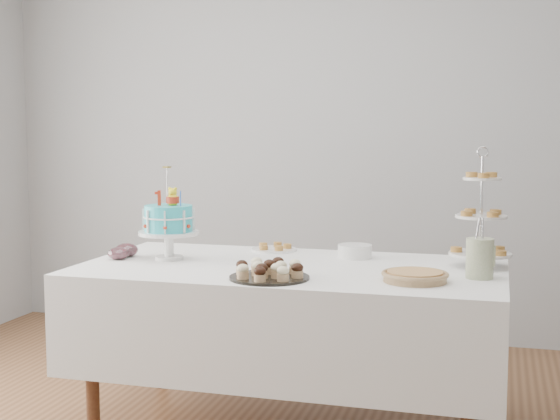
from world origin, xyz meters
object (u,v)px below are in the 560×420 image
(jam_bowl_b, at_px, (126,250))
(pastry_plate, at_px, (274,248))
(table, at_px, (291,314))
(tiered_stand, at_px, (481,217))
(pie, at_px, (415,276))
(birthday_cake, at_px, (169,234))
(utensil_pitcher, at_px, (480,257))
(cupcake_tray, at_px, (269,270))
(plate_stack, at_px, (355,251))
(jam_bowl_a, at_px, (118,254))

(jam_bowl_b, bearing_deg, pastry_plate, 30.35)
(table, xyz_separation_m, tiered_stand, (0.84, 0.20, 0.46))
(table, height_order, tiered_stand, tiered_stand)
(pie, height_order, jam_bowl_b, jam_bowl_b)
(table, distance_m, jam_bowl_b, 0.88)
(birthday_cake, height_order, pastry_plate, birthday_cake)
(utensil_pitcher, bearing_deg, pie, -136.63)
(cupcake_tray, xyz_separation_m, jam_bowl_b, (-0.84, 0.35, -0.01))
(plate_stack, distance_m, pastry_plate, 0.45)
(cupcake_tray, height_order, pastry_plate, cupcake_tray)
(pastry_plate, xyz_separation_m, jam_bowl_b, (-0.64, -0.38, 0.02))
(plate_stack, bearing_deg, birthday_cake, -161.21)
(birthday_cake, xyz_separation_m, pastry_plate, (0.41, 0.39, -0.11))
(cupcake_tray, relative_size, tiered_stand, 0.62)
(pie, height_order, pastry_plate, pie)
(jam_bowl_a, bearing_deg, utensil_pitcher, -0.33)
(pastry_plate, bearing_deg, cupcake_tray, -75.26)
(tiered_stand, distance_m, jam_bowl_b, 1.70)
(utensil_pitcher, bearing_deg, tiered_stand, 103.60)
(jam_bowl_a, xyz_separation_m, utensil_pitcher, (1.68, -0.01, 0.06))
(plate_stack, bearing_deg, pastry_plate, 166.62)
(pastry_plate, xyz_separation_m, utensil_pitcher, (1.04, -0.47, 0.08))
(jam_bowl_a, relative_size, jam_bowl_b, 0.88)
(pie, relative_size, tiered_stand, 0.50)
(tiered_stand, xyz_separation_m, jam_bowl_b, (-1.68, -0.18, -0.20))
(cupcake_tray, xyz_separation_m, pastry_plate, (-0.19, 0.73, -0.02))
(birthday_cake, relative_size, jam_bowl_b, 3.91)
(table, height_order, pastry_plate, pastry_plate)
(pie, bearing_deg, utensil_pitcher, 30.84)
(birthday_cake, height_order, plate_stack, birthday_cake)
(cupcake_tray, distance_m, plate_stack, 0.67)
(tiered_stand, bearing_deg, birthday_cake, -172.33)
(plate_stack, relative_size, jam_bowl_b, 1.46)
(jam_bowl_b, bearing_deg, table, -1.54)
(plate_stack, bearing_deg, cupcake_tray, -111.73)
(jam_bowl_a, height_order, utensil_pitcher, utensil_pitcher)
(pie, height_order, tiered_stand, tiered_stand)
(table, distance_m, birthday_cake, 0.70)
(table, bearing_deg, birthday_cake, 179.36)
(birthday_cake, bearing_deg, jam_bowl_b, 160.48)
(pastry_plate, bearing_deg, jam_bowl_a, -144.40)
(jam_bowl_b, bearing_deg, tiered_stand, 6.08)
(pie, relative_size, jam_bowl_b, 2.42)
(birthday_cake, bearing_deg, pie, -26.51)
(table, xyz_separation_m, plate_stack, (0.24, 0.30, 0.26))
(table, relative_size, tiered_stand, 3.51)
(cupcake_tray, xyz_separation_m, plate_stack, (0.25, 0.62, -0.01))
(table, relative_size, utensil_pitcher, 7.45)
(cupcake_tray, height_order, utensil_pitcher, utensil_pitcher)
(table, distance_m, jam_bowl_a, 0.88)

